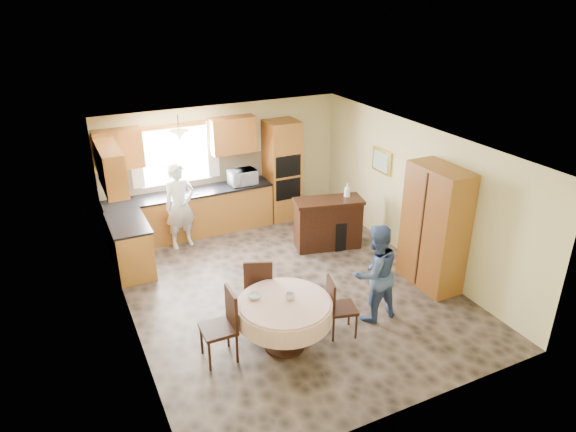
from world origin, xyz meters
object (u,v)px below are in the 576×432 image
(chair_right, at_px, (337,304))
(oven_tower, at_px, (282,171))
(cupboard, at_px, (434,228))
(dining_table, at_px, (284,311))
(sideboard, at_px, (328,225))
(chair_back, at_px, (258,285))
(person_dining, at_px, (375,273))
(person_sink, at_px, (180,206))
(chair_left, at_px, (224,322))

(chair_right, bearing_deg, oven_tower, 0.19)
(cupboard, bearing_deg, dining_table, -171.00)
(oven_tower, bearing_deg, cupboard, -73.18)
(chair_right, bearing_deg, dining_table, 99.90)
(sideboard, relative_size, cupboard, 0.62)
(chair_back, height_order, person_dining, person_dining)
(person_sink, bearing_deg, chair_left, -104.26)
(cupboard, relative_size, dining_table, 1.58)
(chair_right, height_order, person_sink, person_sink)
(sideboard, relative_size, dining_table, 0.99)
(oven_tower, relative_size, sideboard, 1.65)
(chair_right, distance_m, person_sink, 3.90)
(dining_table, bearing_deg, person_sink, 97.18)
(sideboard, xyz_separation_m, person_sink, (-2.50, 1.25, 0.37))
(chair_back, height_order, chair_right, chair_back)
(dining_table, bearing_deg, sideboard, 49.13)
(cupboard, height_order, dining_table, cupboard)
(dining_table, distance_m, chair_left, 0.83)
(chair_left, bearing_deg, chair_right, 83.38)
(sideboard, xyz_separation_m, person_dining, (-0.54, -2.31, 0.31))
(person_dining, bearing_deg, chair_left, -4.45)
(cupboard, xyz_separation_m, chair_left, (-3.73, -0.31, -0.47))
(oven_tower, xyz_separation_m, cupboard, (1.07, -3.54, -0.03))
(sideboard, xyz_separation_m, cupboard, (0.88, -1.90, 0.57))
(oven_tower, relative_size, cupboard, 1.03)
(chair_back, bearing_deg, cupboard, -163.90)
(chair_left, distance_m, chair_back, 1.00)
(sideboard, relative_size, chair_back, 1.26)
(sideboard, relative_size, person_dining, 0.84)
(chair_left, bearing_deg, person_dining, 88.59)
(oven_tower, bearing_deg, chair_right, -104.47)
(sideboard, relative_size, chair_right, 1.42)
(dining_table, bearing_deg, chair_back, 93.53)
(cupboard, bearing_deg, sideboard, 114.82)
(oven_tower, bearing_deg, chair_left, -124.67)
(chair_left, bearing_deg, chair_back, 131.04)
(person_dining, bearing_deg, chair_back, -27.57)
(chair_right, relative_size, person_sink, 0.54)
(chair_back, bearing_deg, chair_right, 157.04)
(cupboard, bearing_deg, chair_left, -175.26)
(cupboard, bearing_deg, chair_right, -166.00)
(oven_tower, height_order, person_sink, oven_tower)
(chair_left, height_order, chair_back, chair_left)
(person_sink, bearing_deg, cupboard, -51.37)
(dining_table, distance_m, chair_back, 0.79)
(oven_tower, relative_size, chair_left, 2.08)
(chair_left, distance_m, chair_right, 1.63)
(dining_table, height_order, person_sink, person_sink)
(person_sink, relative_size, person_dining, 1.09)
(chair_back, relative_size, person_dining, 0.66)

